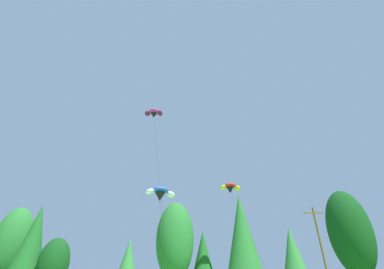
{
  "coord_description": "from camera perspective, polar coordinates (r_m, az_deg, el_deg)",
  "views": [
    {
      "loc": [
        -2.12,
        0.86,
        2.2
      ],
      "look_at": [
        -2.47,
        21.77,
        14.39
      ],
      "focal_mm": 24.69,
      "sensor_mm": 36.0,
      "label": 1
    }
  ],
  "objects": [
    {
      "name": "treeline_tree_f",
      "position": [
        43.39,
        2.41,
        -24.95
      ],
      "size": [
        3.77,
        3.77,
        9.88
      ],
      "color": "#472D19",
      "rests_on": "ground_plane"
    },
    {
      "name": "treeline_tree_i",
      "position": [
        46.98,
        30.93,
        -17.55
      ],
      "size": [
        5.95,
        5.95,
        15.39
      ],
      "color": "#472D19",
      "rests_on": "ground_plane"
    },
    {
      "name": "treeline_tree_g",
      "position": [
        41.85,
        10.71,
        -19.96
      ],
      "size": [
        4.87,
        4.87,
        14.88
      ],
      "color": "#472D19",
      "rests_on": "ground_plane"
    },
    {
      "name": "treeline_tree_b",
      "position": [
        47.1,
        -31.07,
        -18.81
      ],
      "size": [
        4.52,
        4.52,
        13.28
      ],
      "color": "#472D19",
      "rests_on": "ground_plane"
    },
    {
      "name": "parafoil_kite_high_magenta",
      "position": [
        36.73,
        -8.25,
        4.51
      ],
      "size": [
        5.77,
        14.55,
        22.02
      ],
      "color": "#D12893"
    },
    {
      "name": "parafoil_kite_far_blue_white",
      "position": [
        33.88,
        -6.86,
        -12.5
      ],
      "size": [
        5.09,
        17.61,
        11.66
      ],
      "color": "blue"
    },
    {
      "name": "treeline_tree_c",
      "position": [
        44.0,
        -27.77,
        -23.45
      ],
      "size": [
        4.06,
        4.06,
        8.37
      ],
      "color": "#472D19",
      "rests_on": "ground_plane"
    },
    {
      "name": "treeline_tree_e",
      "position": [
        42.05,
        -3.7,
        -21.7
      ],
      "size": [
        5.55,
        5.55,
        13.89
      ],
      "color": "#472D19",
      "rests_on": "ground_plane"
    },
    {
      "name": "treeline_tree_h",
      "position": [
        42.13,
        21.0,
        -23.1
      ],
      "size": [
        3.76,
        3.76,
        9.81
      ],
      "color": "#472D19",
      "rests_on": "ground_plane"
    },
    {
      "name": "treeline_tree_d",
      "position": [
        41.95,
        -13.74,
        -25.39
      ],
      "size": [
        3.43,
        3.43,
        8.32
      ],
      "color": "#472D19",
      "rests_on": "ground_plane"
    },
    {
      "name": "treeline_tree_a",
      "position": [
        53.59,
        -34.33,
        -18.72
      ],
      "size": [
        5.57,
        5.57,
        13.97
      ],
      "color": "#472D19",
      "rests_on": "ground_plane"
    },
    {
      "name": "utility_pole",
      "position": [
        33.11,
        26.48,
        -22.01
      ],
      "size": [
        2.2,
        0.26,
        10.12
      ],
      "color": "brown",
      "rests_on": "ground_plane"
    },
    {
      "name": "parafoil_kite_mid_red_yellow",
      "position": [
        40.41,
        8.26,
        -11.34
      ],
      "size": [
        3.23,
        15.93,
        14.24
      ],
      "color": "red"
    }
  ]
}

